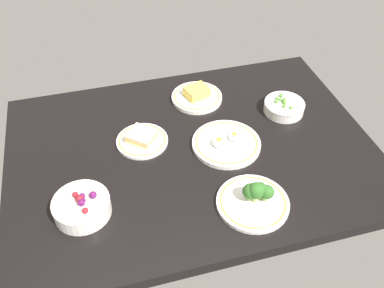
{
  "coord_description": "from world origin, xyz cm",
  "views": [
    {
      "loc": [
        -26.29,
        -96.19,
        99.99
      ],
      "look_at": [
        0.0,
        0.0,
        6.0
      ],
      "focal_mm": 39.33,
      "sensor_mm": 36.0,
      "label": 1
    }
  ],
  "objects_px": {
    "plate_eggs": "(226,143)",
    "plate_broccoli": "(254,199)",
    "bowl_peas": "(284,106)",
    "plate_cheese": "(197,96)",
    "bowl_berries": "(82,206)",
    "plate_sandwich": "(142,139)"
  },
  "relations": [
    {
      "from": "plate_eggs",
      "to": "plate_broccoli",
      "type": "xyz_separation_m",
      "value": [
        -0.0,
        -0.25,
        0.01
      ]
    },
    {
      "from": "bowl_peas",
      "to": "plate_cheese",
      "type": "height_order",
      "value": "same"
    },
    {
      "from": "bowl_peas",
      "to": "bowl_berries",
      "type": "bearing_deg",
      "value": -159.73
    },
    {
      "from": "bowl_peas",
      "to": "plate_cheese",
      "type": "distance_m",
      "value": 0.32
    },
    {
      "from": "bowl_berries",
      "to": "bowl_peas",
      "type": "bearing_deg",
      "value": 20.27
    },
    {
      "from": "bowl_peas",
      "to": "plate_broccoli",
      "type": "xyz_separation_m",
      "value": [
        -0.26,
        -0.37,
        -0.0
      ]
    },
    {
      "from": "plate_sandwich",
      "to": "bowl_berries",
      "type": "bearing_deg",
      "value": -131.1
    },
    {
      "from": "bowl_peas",
      "to": "plate_cheese",
      "type": "xyz_separation_m",
      "value": [
        -0.28,
        0.15,
        -0.01
      ]
    },
    {
      "from": "bowl_berries",
      "to": "plate_sandwich",
      "type": "xyz_separation_m",
      "value": [
        0.21,
        0.25,
        -0.02
      ]
    },
    {
      "from": "plate_sandwich",
      "to": "plate_broccoli",
      "type": "bearing_deg",
      "value": -52.48
    },
    {
      "from": "plate_cheese",
      "to": "plate_broccoli",
      "type": "relative_size",
      "value": 0.89
    },
    {
      "from": "plate_sandwich",
      "to": "bowl_peas",
      "type": "xyz_separation_m",
      "value": [
        0.52,
        0.03,
        0.01
      ]
    },
    {
      "from": "plate_cheese",
      "to": "plate_broccoli",
      "type": "bearing_deg",
      "value": -87.44
    },
    {
      "from": "bowl_berries",
      "to": "plate_broccoli",
      "type": "distance_m",
      "value": 0.49
    },
    {
      "from": "bowl_peas",
      "to": "plate_broccoli",
      "type": "distance_m",
      "value": 0.45
    },
    {
      "from": "plate_eggs",
      "to": "plate_broccoli",
      "type": "relative_size",
      "value": 1.08
    },
    {
      "from": "bowl_peas",
      "to": "plate_broccoli",
      "type": "height_order",
      "value": "plate_broccoli"
    },
    {
      "from": "plate_cheese",
      "to": "bowl_berries",
      "type": "bearing_deg",
      "value": -136.93
    },
    {
      "from": "plate_sandwich",
      "to": "plate_cheese",
      "type": "relative_size",
      "value": 0.91
    },
    {
      "from": "plate_eggs",
      "to": "plate_broccoli",
      "type": "bearing_deg",
      "value": -90.44
    },
    {
      "from": "plate_cheese",
      "to": "plate_sandwich",
      "type": "bearing_deg",
      "value": -143.27
    },
    {
      "from": "plate_broccoli",
      "to": "bowl_peas",
      "type": "bearing_deg",
      "value": 54.94
    }
  ]
}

